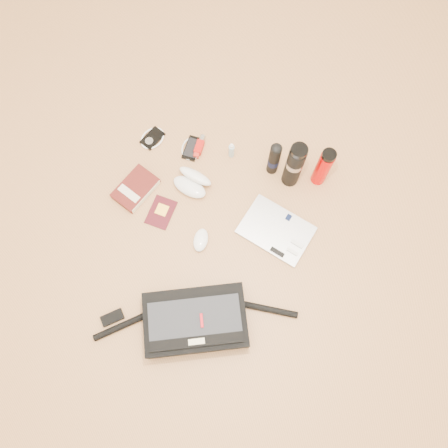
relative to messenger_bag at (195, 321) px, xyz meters
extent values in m
plane|color=#BA814D|center=(-0.02, 0.31, -0.05)|extent=(4.00, 4.00, 0.00)
cube|color=black|center=(0.00, 0.00, 0.00)|extent=(0.46, 0.38, 0.10)
cube|color=#282A2F|center=(0.00, -0.01, 0.05)|extent=(0.39, 0.29, 0.01)
cube|color=black|center=(0.03, -0.08, 0.05)|extent=(0.34, 0.17, 0.01)
cube|color=#F5EBBC|center=(0.03, -0.08, 0.05)|extent=(0.07, 0.04, 0.01)
cube|color=#B30009|center=(0.03, 0.00, 0.05)|extent=(0.03, 0.05, 0.01)
cylinder|color=black|center=(-0.27, -0.09, -0.04)|extent=(0.20, 0.18, 0.03)
cylinder|color=black|center=(0.26, 0.13, -0.04)|extent=(0.25, 0.04, 0.03)
cube|color=black|center=(-0.33, -0.07, -0.04)|extent=(0.10, 0.09, 0.02)
cube|color=#B3B3B5|center=(0.22, 0.46, -0.04)|extent=(0.34, 0.28, 0.02)
cube|color=#091232|center=(0.26, 0.53, -0.03)|extent=(0.03, 0.03, 0.00)
cube|color=white|center=(0.32, 0.42, -0.03)|extent=(0.06, 0.03, 0.01)
cube|color=white|center=(0.31, 0.38, -0.03)|extent=(0.05, 0.03, 0.01)
cube|color=black|center=(0.25, 0.36, -0.03)|extent=(0.06, 0.03, 0.01)
cube|color=#4F1411|center=(-0.42, 0.48, -0.03)|extent=(0.19, 0.22, 0.03)
cube|color=#F2E8BC|center=(-0.36, 0.45, -0.03)|extent=(0.07, 0.17, 0.03)
cube|color=beige|center=(-0.43, 0.44, -0.02)|extent=(0.11, 0.07, 0.00)
cube|color=#430C14|center=(-0.28, 0.41, -0.05)|extent=(0.11, 0.15, 0.01)
cube|color=gold|center=(-0.28, 0.42, -0.04)|extent=(0.05, 0.05, 0.00)
ellipsoid|color=white|center=(-0.08, 0.33, -0.03)|extent=(0.07, 0.11, 0.03)
ellipsoid|color=white|center=(-0.19, 0.55, -0.03)|extent=(0.17, 0.12, 0.05)
ellipsoid|color=white|center=(-0.18, 0.60, -0.01)|extent=(0.18, 0.12, 0.09)
ellipsoid|color=black|center=(-0.22, 0.55, -0.02)|extent=(0.05, 0.04, 0.01)
ellipsoid|color=black|center=(-0.16, 0.54, -0.02)|extent=(0.05, 0.04, 0.01)
cylinder|color=black|center=(-0.19, 0.55, -0.02)|extent=(0.02, 0.01, 0.00)
cube|color=black|center=(-0.43, 0.74, -0.05)|extent=(0.10, 0.13, 0.01)
cylinder|color=#A8A8AA|center=(-0.44, 0.72, -0.04)|extent=(0.05, 0.05, 0.00)
torus|color=white|center=(-0.43, 0.74, -0.04)|extent=(0.12, 0.12, 0.01)
cube|color=black|center=(-0.24, 0.74, -0.05)|extent=(0.07, 0.12, 0.01)
cube|color=black|center=(-0.24, 0.74, -0.04)|extent=(0.06, 0.10, 0.00)
torus|color=silver|center=(-0.24, 0.74, -0.04)|extent=(0.10, 0.10, 0.01)
cube|color=#B1120D|center=(-0.21, 0.75, -0.04)|extent=(0.03, 0.06, 0.03)
cube|color=red|center=(-0.21, 0.71, -0.04)|extent=(0.02, 0.02, 0.02)
cylinder|color=#B4B4B7|center=(-0.21, 0.79, -0.04)|extent=(0.02, 0.04, 0.02)
cylinder|color=#9BC0D0|center=(-0.06, 0.76, -0.01)|extent=(0.03, 0.03, 0.08)
cylinder|color=white|center=(-0.06, 0.76, 0.03)|extent=(0.02, 0.02, 0.02)
cylinder|color=white|center=(-0.06, 0.76, 0.04)|extent=(0.01, 0.01, 0.01)
cylinder|color=black|center=(0.13, 0.74, 0.05)|extent=(0.06, 0.06, 0.20)
cylinder|color=black|center=(0.13, 0.74, 0.03)|extent=(0.06, 0.06, 0.04)
ellipsoid|color=black|center=(0.13, 0.74, 0.15)|extent=(0.06, 0.06, 0.02)
cylinder|color=black|center=(0.22, 0.71, 0.08)|extent=(0.08, 0.08, 0.26)
cylinder|color=#9B9B9E|center=(0.22, 0.71, 0.11)|extent=(0.08, 0.08, 0.03)
cylinder|color=black|center=(0.22, 0.71, 0.22)|extent=(0.07, 0.07, 0.03)
cylinder|color=#D30000|center=(0.34, 0.75, 0.06)|extent=(0.07, 0.07, 0.22)
cylinder|color=black|center=(0.34, 0.75, 0.18)|extent=(0.06, 0.06, 0.02)
camera|label=1|loc=(0.16, -0.14, 1.73)|focal=35.00mm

